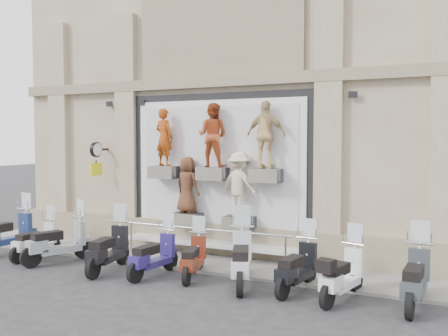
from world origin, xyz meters
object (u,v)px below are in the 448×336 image
Objects in this scene: scooter_f at (193,249)px; scooter_g at (241,248)px; scooter_i at (343,264)px; scooter_c at (58,232)px; scooter_a at (7,224)px; guard_rail at (203,245)px; scooter_e at (153,246)px; scooter_h at (297,257)px; scooter_j at (415,267)px; clock_sign_bracket at (96,154)px; scooter_d at (108,239)px; scooter_b at (36,233)px.

scooter_g reaches higher than scooter_f.
scooter_i reaches higher than scooter_f.
scooter_c is 1.09× the size of scooter_i.
scooter_a is 7.31m from scooter_g.
guard_rail is at bearing 18.47° from scooter_a.
guard_rail is 4.30m from scooter_i.
scooter_e is at bearing 21.86° from scooter_c.
scooter_h reaches higher than scooter_i.
clock_sign_bracket is at bearing 171.01° from scooter_j.
scooter_h is (3.44, 0.32, 0.02)m from scooter_e.
scooter_a is 1.12× the size of scooter_h.
clock_sign_bracket is 0.48× the size of scooter_g.
scooter_d reaches higher than scooter_h.
scooter_b is 7.33m from scooter_h.
scooter_b is 9.70m from scooter_j.
scooter_f is 1.28m from scooter_g.
clock_sign_bracket is at bearing 78.73° from scooter_b.
guard_rail is 2.39× the size of scooter_g.
scooter_f is at bearing -170.88° from scooter_h.
scooter_f is 4.88m from scooter_j.
scooter_g is at bearing -18.94° from clock_sign_bracket.
scooter_d reaches higher than scooter_i.
scooter_c is 6.43m from scooter_h.
scooter_c is at bearing 160.50° from scooter_g.
clock_sign_bracket reaches higher than scooter_d.
scooter_c is (0.49, -2.15, -1.99)m from clock_sign_bracket.
scooter_f is at bearing 21.99° from scooter_e.
scooter_j is at bearing 19.92° from scooter_i.
scooter_h is (6.91, -1.81, -2.05)m from clock_sign_bracket.
scooter_i is at bearing -1.45° from scooter_h.
scooter_a reaches higher than scooter_d.
scooter_e reaches higher than scooter_b.
scooter_i is at bearing -16.91° from scooter_f.
scooter_e is 0.97× the size of scooter_h.
scooter_f is (4.82, 0.19, -0.01)m from scooter_b.
scooter_j is at bearing -13.95° from guard_rail.
scooter_e is 0.97m from scooter_f.
scooter_c is (0.91, -0.10, 0.11)m from scooter_b.
clock_sign_bracket is 2.97m from scooter_c.
scooter_h is at bearing -177.09° from scooter_i.
guard_rail is 2.96× the size of scooter_f.
scooter_j is (8.79, 0.35, -0.01)m from scooter_c.
scooter_h is at bearing 4.46° from scooter_a.
guard_rail is at bearing 20.41° from scooter_b.
scooter_g is at bearing 10.73° from scooter_e.
scooter_j is (1.36, 0.18, 0.06)m from scooter_i.
scooter_a is (-5.55, -1.47, 0.38)m from guard_rail.
scooter_a reaches higher than guard_rail.
clock_sign_bracket is 0.51× the size of scooter_d.
scooter_c is (2.13, -0.22, -0.02)m from scooter_a.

